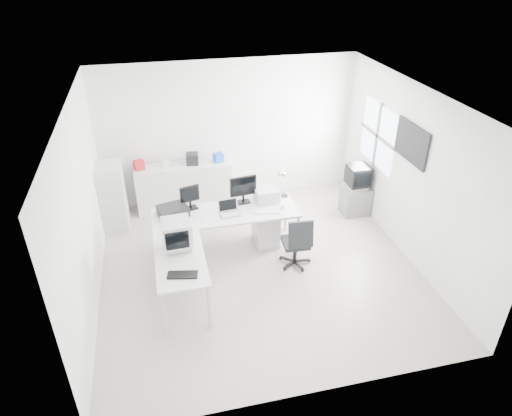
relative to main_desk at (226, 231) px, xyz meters
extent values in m
cube|color=silver|center=(0.42, -0.60, -0.38)|extent=(5.00, 5.00, 0.01)
cube|color=white|center=(0.42, -0.60, 2.42)|extent=(5.00, 5.00, 0.01)
cube|color=silver|center=(0.42, 1.90, 1.02)|extent=(5.00, 0.02, 2.80)
cube|color=silver|center=(-2.08, -0.60, 1.02)|extent=(0.02, 5.00, 2.80)
cube|color=silver|center=(2.92, -0.60, 1.02)|extent=(0.02, 5.00, 2.80)
cube|color=silver|center=(0.70, 0.05, -0.08)|extent=(0.40, 0.50, 0.60)
cube|color=black|center=(-0.85, 0.10, 0.46)|extent=(0.54, 0.47, 0.16)
cube|color=silver|center=(0.65, -0.15, 0.38)|extent=(0.45, 0.22, 0.02)
sphere|color=silver|center=(0.95, -0.10, 0.41)|extent=(0.06, 0.06, 0.06)
cube|color=#B5B5B5|center=(0.75, 0.22, 0.49)|extent=(0.41, 0.36, 0.22)
cube|color=black|center=(-0.85, -1.50, 0.39)|extent=(0.43, 0.24, 0.03)
cube|color=slate|center=(2.64, 0.64, -0.10)|extent=(0.51, 0.41, 0.55)
cube|color=silver|center=(-0.55, 1.64, 0.08)|extent=(1.84, 0.46, 0.92)
cube|color=#AC1820|center=(-1.35, 1.64, 0.63)|extent=(0.22, 0.20, 0.18)
cube|color=silver|center=(-0.85, 1.64, 0.60)|extent=(0.13, 0.11, 0.12)
cube|color=black|center=(-0.35, 1.64, 0.65)|extent=(0.25, 0.23, 0.22)
cube|color=blue|center=(0.15, 1.64, 0.63)|extent=(0.21, 0.19, 0.17)
cylinder|color=silver|center=(-1.65, 1.68, 0.65)|extent=(0.07, 0.07, 0.22)
cube|color=silver|center=(-1.86, 1.17, 0.26)|extent=(0.45, 0.53, 1.28)
camera|label=1|loc=(-1.00, -6.40, 4.24)|focal=32.00mm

